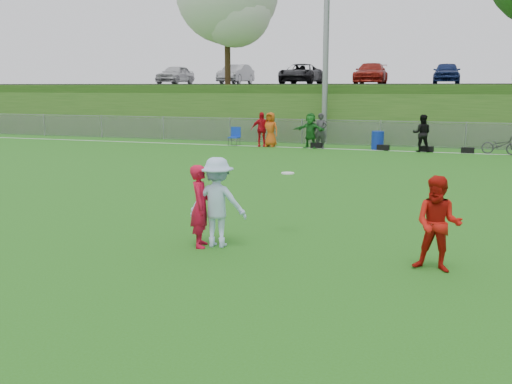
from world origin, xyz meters
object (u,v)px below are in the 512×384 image
at_px(player_red_center, 438,224).
at_px(player_blue, 217,202).
at_px(frisbee, 288,173).
at_px(recycling_bin, 378,140).
at_px(player_red_left, 200,206).
at_px(bicycle, 500,145).

xyz_separation_m(player_red_center, player_blue, (-3.92, 0.26, 0.06)).
xyz_separation_m(frisbee, recycling_bin, (0.03, 16.50, -0.82)).
bearing_deg(player_red_left, player_red_center, -108.64).
bearing_deg(bicycle, player_blue, 175.55).
height_order(player_blue, bicycle, player_blue).
height_order(frisbee, recycling_bin, frisbee).
height_order(player_blue, frisbee, player_blue).
relative_size(player_red_center, bicycle, 1.00).
height_order(player_red_left, player_blue, player_blue).
xyz_separation_m(player_blue, bicycle, (6.38, 17.39, -0.43)).
height_order(player_red_left, frisbee, player_red_left).
bearing_deg(bicycle, player_red_center, -172.24).
bearing_deg(frisbee, recycling_bin, 89.91).
distance_m(player_red_left, player_blue, 0.32).
bearing_deg(player_blue, recycling_bin, -99.30).
height_order(player_red_left, bicycle, player_red_left).
xyz_separation_m(player_blue, frisbee, (1.01, 1.26, 0.41)).
relative_size(player_red_center, recycling_bin, 1.81).
bearing_deg(frisbee, player_blue, -128.77).
bearing_deg(frisbee, player_red_center, -27.54).
height_order(player_blue, recycling_bin, player_blue).
bearing_deg(player_blue, player_red_left, 15.33).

